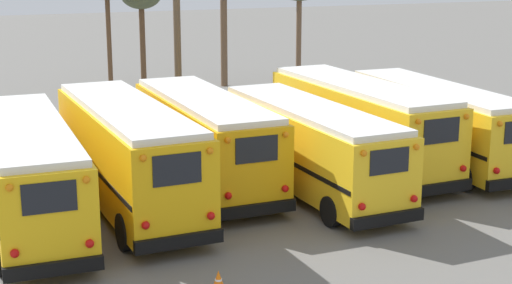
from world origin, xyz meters
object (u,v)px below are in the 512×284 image
at_px(school_bus_0, 30,169).
at_px(school_bus_2, 205,137).
at_px(school_bus_1, 128,152).
at_px(school_bus_5, 436,121).
at_px(school_bus_3, 309,145).
at_px(school_bus_4, 359,122).
at_px(traffic_cone, 218,281).
at_px(utility_pole, 177,34).

distance_m(school_bus_0, school_bus_2, 6.40).
xyz_separation_m(school_bus_1, school_bus_5, (12.22, 0.91, -0.17)).
bearing_deg(school_bus_5, school_bus_3, -166.53).
relative_size(school_bus_2, school_bus_5, 0.98).
bearing_deg(school_bus_4, school_bus_0, -171.19).
xyz_separation_m(school_bus_1, school_bus_3, (6.11, -0.56, -0.20)).
bearing_deg(school_bus_4, school_bus_5, -10.60).
xyz_separation_m(school_bus_0, traffic_cone, (3.58, -6.71, -1.42)).
bearing_deg(school_bus_1, school_bus_2, 25.89).
distance_m(school_bus_3, utility_pole, 11.90).
distance_m(school_bus_0, school_bus_3, 9.17).
bearing_deg(utility_pole, school_bus_3, -84.09).
distance_m(school_bus_2, traffic_cone, 9.09).
xyz_separation_m(school_bus_2, school_bus_4, (6.11, -0.01, 0.05)).
height_order(utility_pole, traffic_cone, utility_pole).
relative_size(school_bus_0, utility_pole, 1.23).
height_order(school_bus_0, utility_pole, utility_pole).
bearing_deg(school_bus_5, school_bus_4, 169.40).
bearing_deg(school_bus_0, utility_pole, 54.99).
relative_size(school_bus_0, school_bus_3, 1.05).
distance_m(school_bus_0, school_bus_5, 15.34).
bearing_deg(traffic_cone, school_bus_5, 34.46).
height_order(school_bus_1, school_bus_5, school_bus_1).
bearing_deg(school_bus_1, traffic_cone, -85.80).
relative_size(school_bus_2, traffic_cone, 17.80).
xyz_separation_m(school_bus_0, school_bus_2, (6.11, 1.90, 0.02)).
distance_m(school_bus_1, school_bus_5, 12.26).
distance_m(school_bus_0, utility_pole, 14.15).
bearing_deg(school_bus_3, school_bus_4, 33.66).
xyz_separation_m(school_bus_3, utility_pole, (-1.19, 11.53, 2.68)).
height_order(school_bus_3, traffic_cone, school_bus_3).
height_order(school_bus_3, school_bus_5, school_bus_5).
bearing_deg(traffic_cone, utility_pole, 76.34).
xyz_separation_m(school_bus_0, school_bus_4, (12.22, 1.89, 0.08)).
relative_size(school_bus_4, school_bus_5, 1.04).
bearing_deg(school_bus_4, traffic_cone, -135.15).
height_order(school_bus_5, utility_pole, utility_pole).
distance_m(school_bus_5, utility_pole, 12.71).
xyz_separation_m(school_bus_1, school_bus_2, (3.06, 1.48, -0.11)).
distance_m(school_bus_3, school_bus_4, 3.67).
bearing_deg(utility_pole, school_bus_0, -125.01).
height_order(school_bus_2, school_bus_4, school_bus_4).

